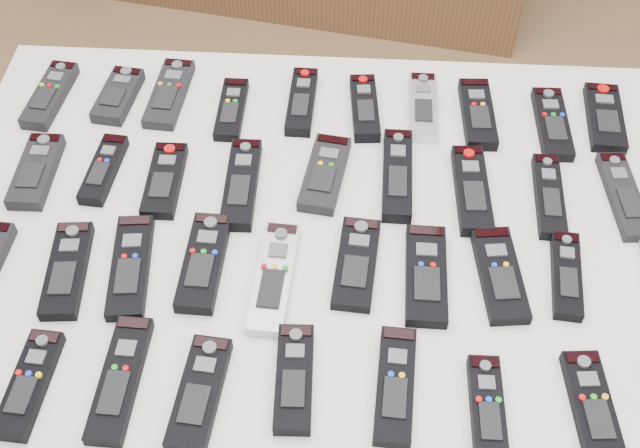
# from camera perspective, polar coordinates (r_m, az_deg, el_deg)

# --- Properties ---
(ground) EXTENTS (4.00, 4.00, 0.00)m
(ground) POSITION_cam_1_polar(r_m,az_deg,el_deg) (1.96, 3.67, -15.15)
(ground) COLOR olive
(ground) RESTS_ON ground
(table) EXTENTS (1.25, 0.88, 0.78)m
(table) POSITION_cam_1_polar(r_m,az_deg,el_deg) (1.33, 0.00, -2.14)
(table) COLOR white
(table) RESTS_ON ground
(remote_0) EXTENTS (0.07, 0.17, 0.02)m
(remote_0) POSITION_cam_1_polar(r_m,az_deg,el_deg) (1.57, -18.65, 8.67)
(remote_0) COLOR black
(remote_0) RESTS_ON table
(remote_1) EXTENTS (0.07, 0.14, 0.02)m
(remote_1) POSITION_cam_1_polar(r_m,az_deg,el_deg) (1.54, -14.16, 8.84)
(remote_1) COLOR black
(remote_1) RESTS_ON table
(remote_2) EXTENTS (0.07, 0.18, 0.02)m
(remote_2) POSITION_cam_1_polar(r_m,az_deg,el_deg) (1.53, -10.67, 9.10)
(remote_2) COLOR black
(remote_2) RESTS_ON table
(remote_3) EXTENTS (0.05, 0.15, 0.02)m
(remote_3) POSITION_cam_1_polar(r_m,az_deg,el_deg) (1.48, -6.31, 8.11)
(remote_3) COLOR black
(remote_3) RESTS_ON table
(remote_4) EXTENTS (0.05, 0.17, 0.02)m
(remote_4) POSITION_cam_1_polar(r_m,az_deg,el_deg) (1.48, -1.31, 8.70)
(remote_4) COLOR black
(remote_4) RESTS_ON table
(remote_5) EXTENTS (0.06, 0.16, 0.02)m
(remote_5) POSITION_cam_1_polar(r_m,az_deg,el_deg) (1.47, 3.19, 8.25)
(remote_5) COLOR black
(remote_5) RESTS_ON table
(remote_6) EXTENTS (0.05, 0.17, 0.02)m
(remote_6) POSITION_cam_1_polar(r_m,az_deg,el_deg) (1.48, 7.32, 8.24)
(remote_6) COLOR #B7B7BC
(remote_6) RESTS_ON table
(remote_7) EXTENTS (0.06, 0.17, 0.02)m
(remote_7) POSITION_cam_1_polar(r_m,az_deg,el_deg) (1.48, 11.14, 7.69)
(remote_7) COLOR black
(remote_7) RESTS_ON table
(remote_8) EXTENTS (0.06, 0.17, 0.02)m
(remote_8) POSITION_cam_1_polar(r_m,az_deg,el_deg) (1.50, 16.19, 6.86)
(remote_8) COLOR black
(remote_8) RESTS_ON table
(remote_9) EXTENTS (0.07, 0.17, 0.02)m
(remote_9) POSITION_cam_1_polar(r_m,az_deg,el_deg) (1.54, 19.60, 7.15)
(remote_9) COLOR black
(remote_9) RESTS_ON table
(remote_10) EXTENTS (0.06, 0.16, 0.02)m
(remote_10) POSITION_cam_1_polar(r_m,az_deg,el_deg) (1.44, -19.53, 3.56)
(remote_10) COLOR black
(remote_10) RESTS_ON table
(remote_11) EXTENTS (0.05, 0.15, 0.02)m
(remote_11) POSITION_cam_1_polar(r_m,az_deg,el_deg) (1.41, -15.13, 3.77)
(remote_11) COLOR black
(remote_11) RESTS_ON table
(remote_12) EXTENTS (0.06, 0.16, 0.02)m
(remote_12) POSITION_cam_1_polar(r_m,az_deg,el_deg) (1.37, -10.99, 3.09)
(remote_12) COLOR black
(remote_12) RESTS_ON table
(remote_13) EXTENTS (0.05, 0.19, 0.02)m
(remote_13) POSITION_cam_1_polar(r_m,az_deg,el_deg) (1.34, -5.60, 2.86)
(remote_13) COLOR black
(remote_13) RESTS_ON table
(remote_14) EXTENTS (0.08, 0.17, 0.02)m
(remote_14) POSITION_cam_1_polar(r_m,az_deg,el_deg) (1.35, 0.34, 3.60)
(remote_14) COLOR black
(remote_14) RESTS_ON table
(remote_15) EXTENTS (0.05, 0.20, 0.02)m
(remote_15) POSITION_cam_1_polar(r_m,az_deg,el_deg) (1.36, 5.52, 3.50)
(remote_15) COLOR black
(remote_15) RESTS_ON table
(remote_16) EXTENTS (0.06, 0.19, 0.02)m
(remote_16) POSITION_cam_1_polar(r_m,az_deg,el_deg) (1.35, 10.74, 2.40)
(remote_16) COLOR black
(remote_16) RESTS_ON table
(remote_17) EXTENTS (0.05, 0.18, 0.02)m
(remote_17) POSITION_cam_1_polar(r_m,az_deg,el_deg) (1.37, 15.97, 1.92)
(remote_17) COLOR black
(remote_17) RESTS_ON table
(remote_18) EXTENTS (0.06, 0.19, 0.02)m
(remote_18) POSITION_cam_1_polar(r_m,az_deg,el_deg) (1.41, 20.78, 1.89)
(remote_18) COLOR black
(remote_18) RESTS_ON table
(remote_20) EXTENTS (0.07, 0.18, 0.02)m
(remote_20) POSITION_cam_1_polar(r_m,az_deg,el_deg) (1.28, -17.54, -3.13)
(remote_20) COLOR black
(remote_20) RESTS_ON table
(remote_21) EXTENTS (0.07, 0.19, 0.02)m
(remote_21) POSITION_cam_1_polar(r_m,az_deg,el_deg) (1.26, -13.32, -2.96)
(remote_21) COLOR black
(remote_21) RESTS_ON table
(remote_22) EXTENTS (0.06, 0.18, 0.02)m
(remote_22) POSITION_cam_1_polar(r_m,az_deg,el_deg) (1.24, -8.27, -2.71)
(remote_22) COLOR black
(remote_22) RESTS_ON table
(remote_23) EXTENTS (0.07, 0.20, 0.02)m
(remote_23) POSITION_cam_1_polar(r_m,az_deg,el_deg) (1.22, -3.29, -3.83)
(remote_23) COLOR #B7B7BC
(remote_23) RESTS_ON table
(remote_24) EXTENTS (0.07, 0.17, 0.02)m
(remote_24) POSITION_cam_1_polar(r_m,az_deg,el_deg) (1.23, 2.61, -2.82)
(remote_24) COLOR black
(remote_24) RESTS_ON table
(remote_25) EXTENTS (0.06, 0.18, 0.02)m
(remote_25) POSITION_cam_1_polar(r_m,az_deg,el_deg) (1.23, 7.55, -3.61)
(remote_25) COLOR black
(remote_25) RESTS_ON table
(remote_26) EXTENTS (0.08, 0.18, 0.02)m
(remote_26) POSITION_cam_1_polar(r_m,az_deg,el_deg) (1.25, 12.66, -3.53)
(remote_26) COLOR black
(remote_26) RESTS_ON table
(remote_27) EXTENTS (0.06, 0.16, 0.02)m
(remote_27) POSITION_cam_1_polar(r_m,az_deg,el_deg) (1.28, 17.12, -3.49)
(remote_27) COLOR black
(remote_27) RESTS_ON table
(remote_30) EXTENTS (0.06, 0.16, 0.02)m
(remote_30) POSITION_cam_1_polar(r_m,az_deg,el_deg) (1.19, -19.96, -10.64)
(remote_30) COLOR black
(remote_30) RESTS_ON table
(remote_31) EXTENTS (0.06, 0.19, 0.02)m
(remote_31) POSITION_cam_1_polar(r_m,az_deg,el_deg) (1.16, -14.02, -10.63)
(remote_31) COLOR black
(remote_31) RESTS_ON table
(remote_32) EXTENTS (0.07, 0.17, 0.02)m
(remote_32) POSITION_cam_1_polar(r_m,az_deg,el_deg) (1.12, -8.56, -11.80)
(remote_32) COLOR black
(remote_32) RESTS_ON table
(remote_33) EXTENTS (0.06, 0.16, 0.02)m
(remote_33) POSITION_cam_1_polar(r_m,az_deg,el_deg) (1.12, -1.84, -10.90)
(remote_33) COLOR black
(remote_33) RESTS_ON table
(remote_34) EXTENTS (0.06, 0.18, 0.02)m
(remote_34) POSITION_cam_1_polar(r_m,az_deg,el_deg) (1.12, 5.38, -11.35)
(remote_34) COLOR black
(remote_34) RESTS_ON table
(remote_35) EXTENTS (0.05, 0.16, 0.02)m
(remote_35) POSITION_cam_1_polar(r_m,az_deg,el_deg) (1.12, 11.81, -12.82)
(remote_35) COLOR black
(remote_35) RESTS_ON table
(remote_36) EXTENTS (0.07, 0.17, 0.02)m
(remote_36) POSITION_cam_1_polar(r_m,az_deg,el_deg) (1.16, 18.80, -12.24)
(remote_36) COLOR black
(remote_36) RESTS_ON table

